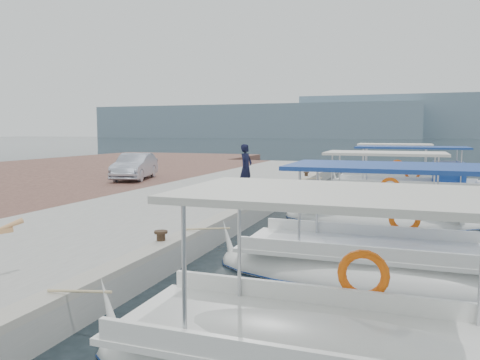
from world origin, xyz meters
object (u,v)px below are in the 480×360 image
Objects in this scene: fishing_caique_b at (387,271)px; fishing_caique_c at (378,218)px; fishing_caique_d at (407,194)px; fishing_caique_e at (391,183)px; parked_car at (135,166)px; fisherman at (246,167)px.

fishing_caique_b and fishing_caique_c have the same top height.
fishing_caique_d is (0.89, 6.06, 0.06)m from fishing_caique_c.
fishing_caique_e is 1.57× the size of parked_car.
fishing_caique_d reaches higher than parked_car.
fishing_caique_b is 1.79× the size of parked_car.
fishing_caique_b is 11.92m from fishing_caique_d.
fishing_caique_b is 5.87m from fishing_caique_c.
fishing_caique_c reaches higher than parked_car.
fishing_caique_d is 4.59m from fishing_caique_e.
fishing_caique_e is 3.32× the size of fisherman.
fishing_caique_c is at bearing -90.30° from fishing_caique_e.
fisherman is at bearing -33.48° from parked_car.
fishing_caique_b is 10.32m from fisherman.
fishing_caique_b is at bearing -56.08° from parked_car.
fishing_caique_c is (-0.48, 5.85, 0.00)m from fishing_caique_b.
fisherman is (-5.34, 2.57, 1.31)m from fishing_caique_c.
fisherman is (-6.23, -3.48, 1.25)m from fishing_caique_d.
fishing_caique_d is 1.24× the size of fishing_caique_e.
fisherman is at bearing 154.26° from fishing_caique_c.
fishing_caique_e is at bearing 10.63° from parked_car.
fishing_caique_b is at bearing -85.28° from fishing_caique_c.
fishing_caique_d is 12.88m from parked_car.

